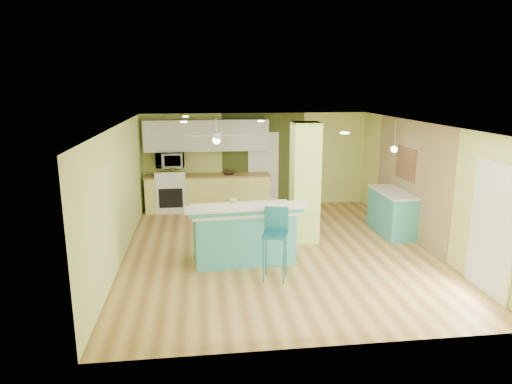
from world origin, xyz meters
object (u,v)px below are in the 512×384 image
Objects in this scene: side_counter at (392,212)px; canister at (233,203)px; fruit_bowl at (229,173)px; bar_stool at (276,232)px; peninsula at (243,233)px.

side_counter is 3.79m from canister.
bar_stool is at bearing -83.88° from fruit_bowl.
fruit_bowl is at bearing 86.18° from peninsula.
bar_stool reaches higher than side_counter.
canister is (-0.15, -3.46, 0.10)m from fruit_bowl.
fruit_bowl is (-0.02, 3.63, 0.44)m from peninsula.
side_counter is at bearing 15.53° from peninsula.
peninsula is at bearing -160.38° from side_counter.
fruit_bowl is (-3.44, 2.41, 0.50)m from side_counter.
bar_stool is 8.44× the size of canister.
side_counter is 4.23m from fruit_bowl.
canister is (-0.17, 0.17, 0.54)m from peninsula.
fruit_bowl reaches higher than side_counter.
side_counter is 10.17× the size of canister.
bar_stool is 4.51m from fruit_bowl.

